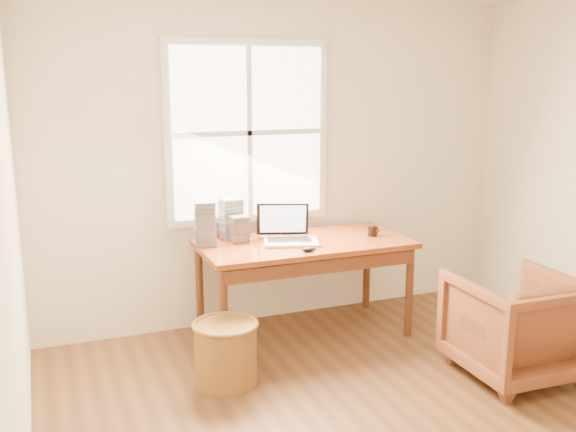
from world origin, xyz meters
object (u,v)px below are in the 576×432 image
(wicker_stool, at_px, (226,354))
(coffee_mug, at_px, (372,231))
(desk, at_px, (304,243))
(armchair, at_px, (515,325))
(cd_stack_a, at_px, (231,218))
(laptop, at_px, (291,226))

(wicker_stool, relative_size, coffee_mug, 4.92)
(desk, height_order, wicker_stool, desk)
(armchair, relative_size, coffee_mug, 9.34)
(wicker_stool, height_order, cd_stack_a, cd_stack_a)
(armchair, bearing_deg, coffee_mug, -65.28)
(laptop, height_order, coffee_mug, laptop)
(cd_stack_a, bearing_deg, armchair, -44.11)
(desk, distance_m, laptop, 0.20)
(armchair, bearing_deg, cd_stack_a, -42.48)
(desk, xyz_separation_m, armchair, (1.04, -1.18, -0.38))
(armchair, distance_m, cd_stack_a, 2.19)
(wicker_stool, distance_m, cd_stack_a, 1.17)
(wicker_stool, xyz_separation_m, laptop, (0.68, 0.55, 0.68))
(laptop, height_order, cd_stack_a, cd_stack_a)
(laptop, bearing_deg, desk, 35.26)
(cd_stack_a, bearing_deg, desk, -31.92)
(armchair, distance_m, laptop, 1.71)
(desk, bearing_deg, wicker_stool, -143.90)
(desk, relative_size, laptop, 4.17)
(wicker_stool, bearing_deg, laptop, 38.82)
(desk, height_order, armchair, desk)
(armchair, relative_size, wicker_stool, 1.90)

